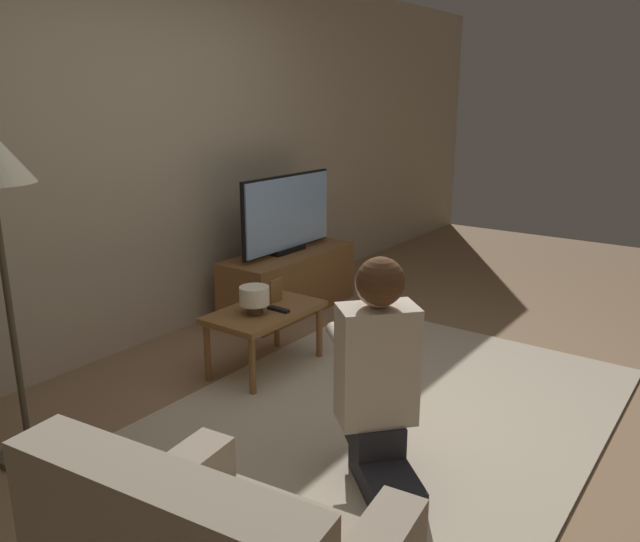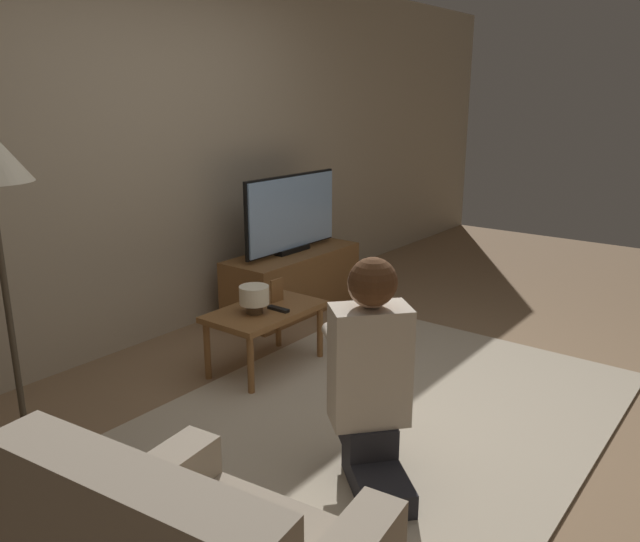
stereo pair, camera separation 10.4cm
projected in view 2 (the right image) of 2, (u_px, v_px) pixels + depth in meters
name	position (u px, v px, depth m)	size (l,w,h in m)	color
ground_plane	(384.00, 416.00, 3.37)	(10.00, 10.00, 0.00)	#896B4C
wall_back	(142.00, 153.00, 4.14)	(10.00, 0.06, 2.60)	tan
rug	(384.00, 415.00, 3.36)	(2.80, 2.06, 0.02)	#BCAD93
tv_stand	(293.00, 281.00, 4.98)	(1.19, 0.47, 0.48)	brown
tv	(292.00, 213.00, 4.83)	(1.02, 0.08, 0.61)	black
coffee_table	(265.00, 316.00, 3.86)	(0.73, 0.44, 0.40)	brown
person_kneeling	(370.00, 368.00, 2.71)	(0.71, 0.75, 1.01)	#232328
picture_frame	(277.00, 290.00, 3.96)	(0.11, 0.01, 0.15)	brown
table_lamp	(254.00, 297.00, 3.75)	(0.18, 0.18, 0.17)	#4C3823
remote	(278.00, 309.00, 3.82)	(0.04, 0.15, 0.02)	black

